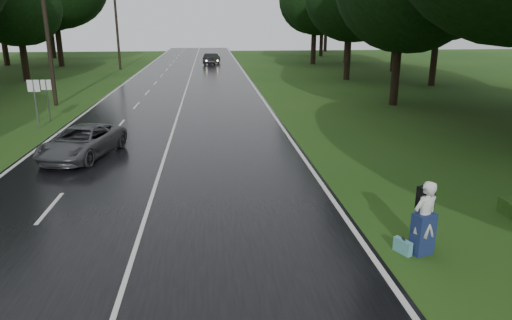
{
  "coord_description": "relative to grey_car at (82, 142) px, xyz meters",
  "views": [
    {
      "loc": [
        1.98,
        -11.76,
        5.54
      ],
      "look_at": [
        3.44,
        2.94,
        1.1
      ],
      "focal_mm": 32.59,
      "sensor_mm": 36.0,
      "label": 1
    }
  ],
  "objects": [
    {
      "name": "ground",
      "position": [
        3.4,
        -7.66,
        -0.68
      ],
      "size": [
        160.0,
        160.0,
        0.0
      ],
      "primitive_type": "plane",
      "color": "#264915",
      "rests_on": "ground"
    },
    {
      "name": "road",
      "position": [
        3.4,
        12.34,
        -0.66
      ],
      "size": [
        12.0,
        140.0,
        0.04
      ],
      "primitive_type": "cube",
      "color": "black",
      "rests_on": "ground"
    },
    {
      "name": "lane_center",
      "position": [
        3.4,
        12.34,
        -0.64
      ],
      "size": [
        0.12,
        140.0,
        0.01
      ],
      "primitive_type": "cube",
      "color": "silver",
      "rests_on": "road"
    },
    {
      "name": "grey_car",
      "position": [
        0.0,
        0.0,
        0.0
      ],
      "size": [
        3.29,
        5.04,
        1.29
      ],
      "primitive_type": "imported",
      "rotation": [
        0.0,
        0.0,
        6.02
      ],
      "color": "#46474A",
      "rests_on": "road"
    },
    {
      "name": "far_car",
      "position": [
        5.74,
        43.31,
        0.06
      ],
      "size": [
        2.37,
        4.49,
        1.41
      ],
      "primitive_type": "imported",
      "rotation": [
        0.0,
        0.0,
        2.93
      ],
      "color": "black",
      "rests_on": "road"
    },
    {
      "name": "hitchhiker",
      "position": [
        10.49,
        -9.47,
        0.19
      ],
      "size": [
        0.81,
        0.78,
        1.89
      ],
      "color": "silver",
      "rests_on": "ground"
    },
    {
      "name": "suitcase",
      "position": [
        10.03,
        -9.44,
        -0.5
      ],
      "size": [
        0.34,
        0.52,
        0.36
      ],
      "primitive_type": "cube",
      "rotation": [
        0.0,
        0.0,
        0.43
      ],
      "color": "#579FA8",
      "rests_on": "ground"
    },
    {
      "name": "utility_pole_mid",
      "position": [
        -5.1,
        13.18,
        -0.68
      ],
      "size": [
        1.8,
        0.28,
        9.13
      ],
      "primitive_type": null,
      "color": "black",
      "rests_on": "ground"
    },
    {
      "name": "utility_pole_far",
      "position": [
        -5.1,
        37.55,
        -0.68
      ],
      "size": [
        1.8,
        0.28,
        9.38
      ],
      "primitive_type": null,
      "color": "black",
      "rests_on": "ground"
    },
    {
      "name": "road_sign_a",
      "position": [
        -3.8,
        5.94,
        -0.68
      ],
      "size": [
        0.62,
        0.1,
        2.59
      ],
      "primitive_type": null,
      "color": "white",
      "rests_on": "ground"
    },
    {
      "name": "road_sign_b",
      "position": [
        -3.8,
        7.84,
        -0.68
      ],
      "size": [
        0.57,
        0.1,
        2.37
      ],
      "primitive_type": null,
      "color": "white",
      "rests_on": "ground"
    },
    {
      "name": "tree_left_e",
      "position": [
        -12.04,
        27.34,
        -0.68
      ],
      "size": [
        7.85,
        7.85,
        12.27
      ],
      "primitive_type": null,
      "color": "black",
      "rests_on": "ground"
    },
    {
      "name": "tree_left_f",
      "position": [
        -13.23,
        42.44,
        -0.68
      ],
      "size": [
        11.66,
        11.66,
        18.22
      ],
      "primitive_type": null,
      "color": "black",
      "rests_on": "ground"
    },
    {
      "name": "tree_right_d",
      "position": [
        17.87,
        11.12,
        -0.68
      ],
      "size": [
        8.84,
        8.84,
        13.82
      ],
      "primitive_type": null,
      "color": "black",
      "rests_on": "ground"
    },
    {
      "name": "tree_right_e",
      "position": [
        18.73,
        25.35,
        -0.68
      ],
      "size": [
        8.9,
        8.9,
        13.91
      ],
      "primitive_type": null,
      "color": "black",
      "rests_on": "ground"
    },
    {
      "name": "tree_right_f",
      "position": [
        19.15,
        42.49,
        -0.68
      ],
      "size": [
        9.39,
        9.39,
        14.67
      ],
      "primitive_type": null,
      "color": "black",
      "rests_on": "ground"
    }
  ]
}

